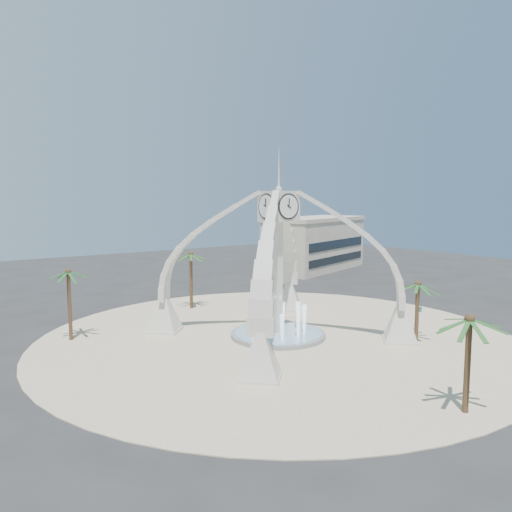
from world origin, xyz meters
TOP-DOWN VIEW (x-y plane):
  - ground at (0.00, 0.00)m, footprint 140.00×140.00m
  - plaza at (0.00, 0.00)m, footprint 40.00×40.00m
  - clock_tower at (-0.00, -0.00)m, footprint 17.94×17.94m
  - fountain at (0.00, 0.00)m, footprint 8.00×8.00m
  - building_ne at (30.00, 28.00)m, footprint 21.87×14.17m
  - palm_east at (8.19, -7.80)m, footprint 3.57×3.57m
  - palm_west at (-14.46, 9.33)m, footprint 3.75×3.75m
  - palm_north at (-0.63, 14.01)m, footprint 3.92×3.92m
  - palm_south at (-1.00, -17.75)m, footprint 3.61×3.61m
  - street_sign at (11.36, -5.66)m, footprint 0.84×0.11m

SIDE VIEW (x-z plane):
  - ground at x=0.00m, z-range 0.00..0.00m
  - plaza at x=0.00m, z-range 0.00..0.06m
  - fountain at x=0.00m, z-range -1.52..2.10m
  - street_sign at x=11.36m, z-range 0.49..2.77m
  - building_ne at x=30.00m, z-range 0.01..8.61m
  - palm_east at x=8.19m, z-range 2.03..7.51m
  - palm_south at x=-1.00m, z-range 2.23..8.17m
  - palm_west at x=-14.46m, z-range 2.47..8.86m
  - palm_north at x=-0.63m, z-range 2.49..9.05m
  - clock_tower at x=0.00m, z-range -1.66..14.64m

